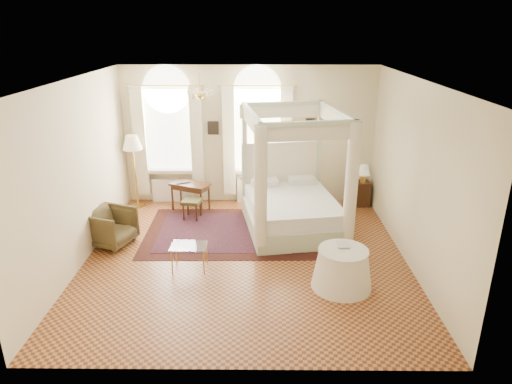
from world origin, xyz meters
TOP-DOWN VIEW (x-y plane):
  - ground at (0.00, 0.00)m, footprint 6.00×6.00m
  - room_walls at (0.00, 0.00)m, footprint 6.00×6.00m
  - window_left at (-1.90, 2.87)m, footprint 1.62×0.27m
  - window_right at (0.20, 2.87)m, footprint 1.62×0.27m
  - chandelier at (-0.90, 1.20)m, footprint 0.51×0.45m
  - wall_pictures at (0.09, 2.97)m, footprint 2.54×0.03m
  - canopy_bed at (0.96, 1.31)m, footprint 2.29×2.65m
  - nightstand at (2.70, 2.70)m, footprint 0.45×0.41m
  - nightstand_lamp at (2.73, 2.65)m, footprint 0.30×0.30m
  - writing_desk at (-1.37, 2.34)m, footprint 1.01×0.79m
  - laptop at (-1.55, 2.42)m, footprint 0.39×0.34m
  - stool at (-1.27, 1.83)m, footprint 0.46×0.46m
  - armchair at (-2.70, 0.54)m, footprint 1.04×1.03m
  - coffee_table at (-1.00, -0.39)m, footprint 0.67×0.48m
  - floor_lamp at (-2.70, 2.56)m, footprint 0.45×0.45m
  - oriental_rug at (-0.38, 1.12)m, footprint 3.56×2.58m
  - side_table at (1.64, -1.00)m, footprint 1.02×1.02m
  - book at (1.56, -0.84)m, footprint 0.21×0.27m

SIDE VIEW (x-z plane):
  - ground at x=0.00m, z-range 0.00..0.00m
  - oriental_rug at x=-0.38m, z-range 0.00..0.01m
  - nightstand at x=2.70m, z-range 0.00..0.60m
  - side_table at x=1.64m, z-range -0.01..0.69m
  - armchair at x=-2.70m, z-range 0.00..0.75m
  - stool at x=-1.27m, z-range 0.15..0.61m
  - coffee_table at x=-1.00m, z-range 0.18..0.63m
  - writing_desk at x=-1.37m, z-range 0.24..0.91m
  - canopy_bed at x=0.96m, z-range -0.70..1.87m
  - laptop at x=-1.55m, z-range 0.67..0.70m
  - book at x=1.56m, z-range 0.69..0.72m
  - nightstand_lamp at x=2.73m, z-range 0.67..1.10m
  - window_left at x=-1.90m, z-range -0.16..3.13m
  - window_right at x=0.20m, z-range -0.16..3.13m
  - floor_lamp at x=-2.70m, z-range 0.62..2.38m
  - wall_pictures at x=0.09m, z-range 1.70..2.09m
  - room_walls at x=0.00m, z-range -1.02..4.98m
  - chandelier at x=-0.90m, z-range 2.66..3.16m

